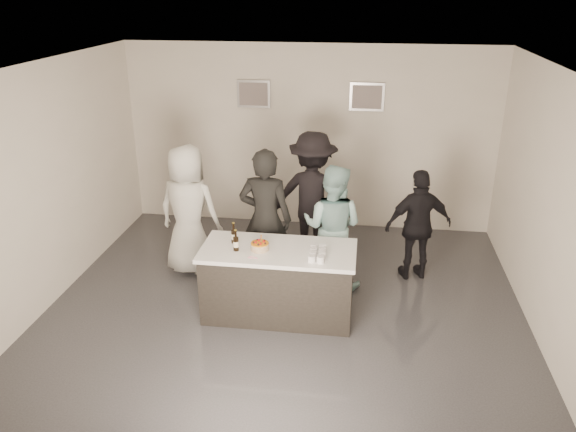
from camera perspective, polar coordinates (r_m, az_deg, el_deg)
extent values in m
plane|color=#3D3D42|center=(7.10, -0.57, -10.15)|extent=(6.00, 6.00, 0.00)
plane|color=white|center=(6.03, -0.68, 14.57)|extent=(6.00, 6.00, 0.00)
cube|color=silver|center=(9.25, 2.16, 7.92)|extent=(6.00, 0.04, 3.00)
cube|color=silver|center=(3.84, -7.51, -15.23)|extent=(6.00, 0.04, 3.00)
cube|color=silver|center=(7.45, -24.09, 2.25)|extent=(0.04, 6.00, 3.00)
cube|color=silver|center=(6.69, 25.69, -0.23)|extent=(0.04, 6.00, 3.00)
cube|color=#B2B2B7|center=(9.20, -3.50, 12.28)|extent=(0.54, 0.04, 0.44)
cube|color=#B2B2B7|center=(9.03, 8.02, 11.90)|extent=(0.54, 0.04, 0.44)
cube|color=white|center=(6.93, -0.97, -6.72)|extent=(1.86, 0.86, 0.90)
cylinder|color=orange|center=(6.69, -2.88, -3.16)|extent=(0.22, 0.22, 0.08)
cylinder|color=black|center=(6.86, -5.54, -1.73)|extent=(0.07, 0.07, 0.26)
cylinder|color=black|center=(6.66, -5.32, -2.50)|extent=(0.07, 0.07, 0.26)
cube|color=orange|center=(6.55, 3.02, -3.77)|extent=(0.19, 0.40, 0.08)
cube|color=pink|center=(6.51, -3.78, -4.29)|extent=(0.24, 0.08, 0.01)
imported|color=black|center=(7.38, -2.31, -0.37)|extent=(0.73, 0.51, 1.93)
imported|color=#99C8C8|center=(7.45, 4.53, -1.11)|extent=(0.96, 0.83, 1.71)
imported|color=silver|center=(7.90, -10.06, 0.57)|extent=(0.99, 0.73, 1.85)
imported|color=black|center=(7.86, 13.11, -0.92)|extent=(0.99, 0.62, 1.57)
imported|color=black|center=(8.23, 2.51, 2.05)|extent=(1.33, 0.88, 1.91)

